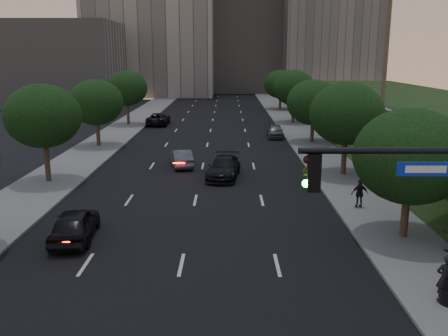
{
  "coord_description": "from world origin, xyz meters",
  "views": [
    {
      "loc": [
        1.89,
        -13.23,
        8.55
      ],
      "look_at": [
        1.77,
        7.41,
        3.6
      ],
      "focal_mm": 38.0,
      "sensor_mm": 36.0,
      "label": 1
    }
  ],
  "objects_px": {
    "sedan_near_left": "(75,224)",
    "pedestrian_a": "(445,278)",
    "sedan_mid_left": "(182,158)",
    "sedan_near_right": "(224,168)",
    "sedan_far_left": "(158,119)",
    "sedan_far_right": "(275,131)",
    "pedestrian_c": "(360,194)"
  },
  "relations": [
    {
      "from": "sedan_near_left",
      "to": "pedestrian_a",
      "type": "distance_m",
      "value": 15.92
    },
    {
      "from": "sedan_mid_left",
      "to": "sedan_near_right",
      "type": "bearing_deg",
      "value": 122.26
    },
    {
      "from": "sedan_near_left",
      "to": "pedestrian_a",
      "type": "bearing_deg",
      "value": 152.7
    },
    {
      "from": "sedan_mid_left",
      "to": "sedan_far_left",
      "type": "distance_m",
      "value": 22.96
    },
    {
      "from": "sedan_mid_left",
      "to": "sedan_far_left",
      "type": "height_order",
      "value": "sedan_far_left"
    },
    {
      "from": "sedan_far_left",
      "to": "sedan_far_right",
      "type": "xyz_separation_m",
      "value": [
        13.63,
        -9.05,
        -0.06
      ]
    },
    {
      "from": "sedan_near_left",
      "to": "sedan_mid_left",
      "type": "distance_m",
      "value": 15.54
    },
    {
      "from": "sedan_near_left",
      "to": "pedestrian_a",
      "type": "xyz_separation_m",
      "value": [
        14.76,
        -5.96,
        0.25
      ]
    },
    {
      "from": "sedan_far_left",
      "to": "sedan_near_right",
      "type": "xyz_separation_m",
      "value": [
        8.3,
        -25.84,
        -0.02
      ]
    },
    {
      "from": "pedestrian_a",
      "to": "sedan_near_right",
      "type": "bearing_deg",
      "value": -61.47
    },
    {
      "from": "sedan_near_left",
      "to": "sedan_far_right",
      "type": "relative_size",
      "value": 1.09
    },
    {
      "from": "sedan_far_left",
      "to": "sedan_near_right",
      "type": "relative_size",
      "value": 1.08
    },
    {
      "from": "sedan_near_left",
      "to": "sedan_far_right",
      "type": "distance_m",
      "value": 31.01
    },
    {
      "from": "sedan_mid_left",
      "to": "pedestrian_a",
      "type": "xyz_separation_m",
      "value": [
        11.12,
        -21.06,
        0.34
      ]
    },
    {
      "from": "sedan_mid_left",
      "to": "pedestrian_c",
      "type": "relative_size",
      "value": 2.56
    },
    {
      "from": "sedan_near_left",
      "to": "pedestrian_a",
      "type": "relative_size",
      "value": 2.6
    },
    {
      "from": "sedan_near_left",
      "to": "sedan_mid_left",
      "type": "bearing_deg",
      "value": -108.87
    },
    {
      "from": "sedan_mid_left",
      "to": "sedan_near_right",
      "type": "relative_size",
      "value": 0.81
    },
    {
      "from": "sedan_near_left",
      "to": "pedestrian_c",
      "type": "relative_size",
      "value": 2.8
    },
    {
      "from": "pedestrian_c",
      "to": "sedan_far_right",
      "type": "bearing_deg",
      "value": -87.88
    },
    {
      "from": "sedan_near_left",
      "to": "sedan_far_right",
      "type": "bearing_deg",
      "value": -118.67
    },
    {
      "from": "sedan_near_left",
      "to": "pedestrian_c",
      "type": "bearing_deg",
      "value": -168.19
    },
    {
      "from": "sedan_far_left",
      "to": "pedestrian_a",
      "type": "bearing_deg",
      "value": 110.39
    },
    {
      "from": "sedan_far_left",
      "to": "sedan_near_left",
      "type": "bearing_deg",
      "value": 92.12
    },
    {
      "from": "sedan_far_left",
      "to": "pedestrian_a",
      "type": "distance_m",
      "value": 46.36
    },
    {
      "from": "sedan_far_left",
      "to": "pedestrian_c",
      "type": "relative_size",
      "value": 3.39
    },
    {
      "from": "sedan_mid_left",
      "to": "sedan_near_right",
      "type": "height_order",
      "value": "sedan_near_right"
    },
    {
      "from": "sedan_near_left",
      "to": "pedestrian_c",
      "type": "distance_m",
      "value": 15.34
    },
    {
      "from": "sedan_mid_left",
      "to": "pedestrian_a",
      "type": "relative_size",
      "value": 2.38
    },
    {
      "from": "pedestrian_c",
      "to": "pedestrian_a",
      "type": "bearing_deg",
      "value": 87.0
    },
    {
      "from": "sedan_near_left",
      "to": "sedan_far_left",
      "type": "bearing_deg",
      "value": -93.28
    },
    {
      "from": "sedan_near_right",
      "to": "pedestrian_a",
      "type": "bearing_deg",
      "value": -58.68
    }
  ]
}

